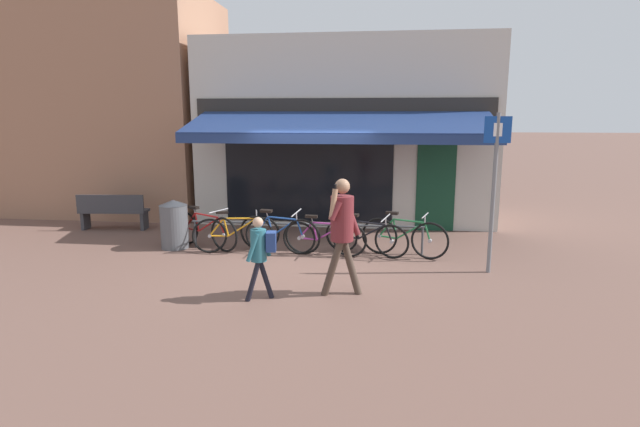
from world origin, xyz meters
TOP-DOWN VIEW (x-y plane):
  - ground_plane at (0.00, 0.00)m, footprint 160.00×160.00m
  - shop_front at (0.50, 4.47)m, footprint 7.42×4.87m
  - neighbour_building at (-6.96, 5.00)m, footprint 7.09×4.00m
  - bike_rack_rail at (-0.05, 0.80)m, footprint 4.76×0.04m
  - bicycle_red at (-2.17, 0.75)m, footprint 1.66×0.88m
  - bicycle_orange at (-1.43, 0.55)m, footprint 1.71×0.68m
  - bicycle_blue at (-0.55, 0.59)m, footprint 1.72×0.62m
  - bicycle_purple at (0.36, 0.47)m, footprint 1.67×0.52m
  - bicycle_black at (1.17, 0.58)m, footprint 1.69×0.78m
  - bicycle_green at (1.91, 0.60)m, footprint 1.67×0.65m
  - pedestrian_adult at (0.88, -1.65)m, footprint 0.64×0.53m
  - pedestrian_child at (-0.29, -2.01)m, footprint 0.47×0.42m
  - litter_bin at (-2.78, 0.68)m, footprint 0.57×0.57m
  - parking_sign at (3.35, -0.23)m, footprint 0.44×0.07m
  - park_bench at (-4.93, 2.12)m, footprint 1.64×0.59m

SIDE VIEW (x-z plane):
  - ground_plane at x=0.00m, z-range 0.00..0.00m
  - bicycle_purple at x=0.36m, z-range -0.04..0.76m
  - bicycle_black at x=1.17m, z-range -0.05..0.80m
  - bicycle_orange at x=-1.43m, z-range -0.05..0.80m
  - bicycle_red at x=-2.17m, z-range -0.04..0.81m
  - bicycle_blue at x=-0.55m, z-range -0.05..0.84m
  - bicycle_green at x=1.91m, z-range -0.04..0.83m
  - park_bench at x=-4.93m, z-range 0.03..0.90m
  - bike_rack_rail at x=-0.05m, z-range 0.20..0.77m
  - litter_bin at x=-2.78m, z-range 0.00..1.02m
  - pedestrian_child at x=-0.29m, z-range 0.16..1.43m
  - pedestrian_adult at x=0.88m, z-range 0.21..2.01m
  - parking_sign at x=3.35m, z-range 0.29..3.05m
  - shop_front at x=0.50m, z-range 0.00..4.59m
  - neighbour_building at x=-6.96m, z-range 0.00..5.94m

